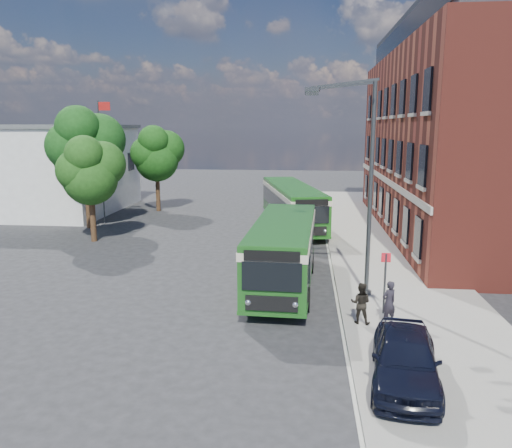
# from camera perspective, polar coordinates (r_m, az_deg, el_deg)

# --- Properties ---
(ground) EXTENTS (120.00, 120.00, 0.00)m
(ground) POSITION_cam_1_polar(r_m,az_deg,el_deg) (23.93, -0.67, -6.36)
(ground) COLOR #262628
(ground) RESTS_ON ground
(pavement) EXTENTS (6.00, 48.00, 0.15)m
(pavement) POSITION_cam_1_polar(r_m,az_deg,el_deg) (31.81, 13.60, -2.11)
(pavement) COLOR gray
(pavement) RESTS_ON ground
(kerb_line) EXTENTS (0.12, 48.00, 0.01)m
(kerb_line) POSITION_cam_1_polar(r_m,az_deg,el_deg) (31.54, 8.10, -2.15)
(kerb_line) COLOR beige
(kerb_line) RESTS_ON ground
(brick_office) EXTENTS (12.10, 26.00, 14.20)m
(brick_office) POSITION_cam_1_polar(r_m,az_deg,el_deg) (36.53, 24.34, 9.82)
(brick_office) COLOR maroon
(brick_office) RESTS_ON ground
(white_building) EXTENTS (9.40, 13.40, 7.30)m
(white_building) POSITION_cam_1_polar(r_m,az_deg,el_deg) (45.70, -21.17, 5.96)
(white_building) COLOR silver
(white_building) RESTS_ON ground
(flagpole) EXTENTS (0.95, 0.10, 9.00)m
(flagpole) POSITION_cam_1_polar(r_m,az_deg,el_deg) (38.76, -17.23, 7.31)
(flagpole) COLOR #35383A
(flagpole) RESTS_ON ground
(street_lamp) EXTENTS (2.96, 2.38, 9.00)m
(street_lamp) POSITION_cam_1_polar(r_m,az_deg,el_deg) (20.95, 11.99, 4.31)
(street_lamp) COLOR #35383A
(street_lamp) RESTS_ON ground
(bus_stop_sign) EXTENTS (0.35, 0.08, 2.52)m
(bus_stop_sign) POSITION_cam_1_polar(r_m,az_deg,el_deg) (19.58, 14.52, -6.11)
(bus_stop_sign) COLOR #35383A
(bus_stop_sign) RESTS_ON ground
(bus_front) EXTENTS (2.98, 10.20, 3.02)m
(bus_front) POSITION_cam_1_polar(r_m,az_deg,el_deg) (22.57, 3.17, -2.63)
(bus_front) COLOR #1A5018
(bus_front) RESTS_ON ground
(bus_rear) EXTENTS (5.18, 12.62, 3.02)m
(bus_rear) POSITION_cam_1_polar(r_m,az_deg,el_deg) (36.06, 4.14, 2.56)
(bus_rear) COLOR #185616
(bus_rear) RESTS_ON ground
(parked_car) EXTENTS (2.43, 4.68, 1.52)m
(parked_car) POSITION_cam_1_polar(r_m,az_deg,el_deg) (14.82, 16.67, -14.45)
(parked_car) COLOR black
(parked_car) RESTS_ON pavement
(pedestrian_a) EXTENTS (0.70, 0.63, 1.60)m
(pedestrian_a) POSITION_cam_1_polar(r_m,az_deg,el_deg) (18.79, 14.95, -8.66)
(pedestrian_a) COLOR black
(pedestrian_a) RESTS_ON pavement
(pedestrian_b) EXTENTS (0.85, 0.73, 1.52)m
(pedestrian_b) POSITION_cam_1_polar(r_m,az_deg,el_deg) (18.62, 11.87, -8.83)
(pedestrian_b) COLOR black
(pedestrian_b) RESTS_ON pavement
(tree_left) EXTENTS (3.95, 3.76, 6.67)m
(tree_left) POSITION_cam_1_polar(r_m,az_deg,el_deg) (32.60, -18.42, 5.87)
(tree_left) COLOR #3A2315
(tree_left) RESTS_ON ground
(tree_mid) EXTENTS (5.08, 4.83, 8.58)m
(tree_mid) POSITION_cam_1_polar(r_m,az_deg,el_deg) (37.06, -18.98, 8.42)
(tree_mid) COLOR #3A2315
(tree_mid) RESTS_ON ground
(tree_right) EXTENTS (4.31, 4.10, 7.28)m
(tree_right) POSITION_cam_1_polar(r_m,az_deg,el_deg) (43.26, -11.26, 7.93)
(tree_right) COLOR #3A2315
(tree_right) RESTS_ON ground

